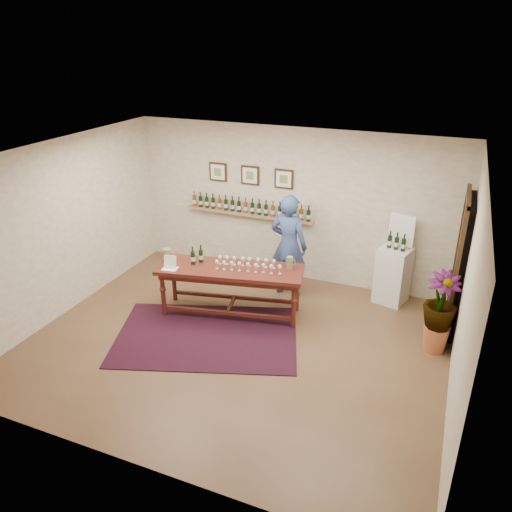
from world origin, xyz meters
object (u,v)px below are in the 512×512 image
at_px(potted_plant, 439,313).
at_px(tasting_table, 230,275).
at_px(display_pedestal, 393,275).
at_px(person, 289,246).

bearing_deg(potted_plant, tasting_table, -177.05).
relative_size(display_pedestal, person, 0.54).
relative_size(display_pedestal, potted_plant, 0.92).
xyz_separation_m(potted_plant, person, (-2.55, 0.84, 0.29)).
height_order(tasting_table, person, person).
bearing_deg(display_pedestal, potted_plant, -57.09).
distance_m(potted_plant, person, 2.70).
bearing_deg(tasting_table, person, 45.53).
bearing_deg(potted_plant, display_pedestal, 122.91).
xyz_separation_m(tasting_table, display_pedestal, (2.38, 1.42, -0.21)).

